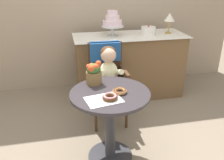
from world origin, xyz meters
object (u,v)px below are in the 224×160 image
cafe_table (110,113)px  seated_child (109,72)px  round_layer_cake (148,31)px  donut_mid (110,97)px  donut_front (120,91)px  tiered_cake_stand (112,21)px  flower_vase (94,73)px  wicker_chair (106,70)px  table_lamp (169,18)px

cafe_table → seated_child: seated_child is taller
cafe_table → round_layer_cake: (0.80, 1.26, 0.45)m
donut_mid → donut_front: bearing=43.2°
round_layer_cake → donut_mid: bearing=-120.6°
seated_child → tiered_cake_stand: tiered_cake_stand is taller
flower_vase → tiered_cake_stand: tiered_cake_stand is taller
wicker_chair → donut_mid: bearing=-93.0°
seated_child → donut_mid: size_ratio=5.48×
round_layer_cake → table_lamp: bearing=5.2°
cafe_table → tiered_cake_stand: (0.30, 1.30, 0.59)m
donut_mid → round_layer_cake: 1.63m
cafe_table → donut_front: 0.25m
seated_child → tiered_cake_stand: bearing=75.1°
seated_child → table_lamp: size_ratio=2.55×
flower_vase → round_layer_cake: round_layer_cake is taller
donut_mid → table_lamp: 1.85m
round_layer_cake → seated_child: bearing=-134.9°
donut_mid → round_layer_cake: (0.82, 1.39, 0.21)m
flower_vase → table_lamp: bearing=41.5°
wicker_chair → flower_vase: 0.58m
donut_front → tiered_cake_stand: 1.39m
wicker_chair → donut_mid: size_ratio=7.20×
donut_mid → table_lamp: bearing=51.5°
seated_child → flower_vase: seated_child is taller
tiered_cake_stand → table_lamp: (0.80, -0.01, 0.02)m
round_layer_cake → table_lamp: size_ratio=0.69×
cafe_table → donut_front: donut_front is taller
seated_child → donut_front: (-0.02, -0.60, 0.06)m
seated_child → donut_front: bearing=-92.2°
table_lamp → donut_mid: bearing=-128.5°
donut_mid → tiered_cake_stand: 1.51m
cafe_table → flower_vase: size_ratio=3.22×
donut_mid → round_layer_cake: size_ratio=0.67×
wicker_chair → seated_child: bearing=-84.2°
cafe_table → tiered_cake_stand: 1.46m
cafe_table → table_lamp: 1.80m
cafe_table → table_lamp: (1.10, 1.29, 0.61)m
wicker_chair → table_lamp: 1.24m
tiered_cake_stand → table_lamp: tiered_cake_stand is taller
seated_child → donut_front: size_ratio=5.62×
wicker_chair → table_lamp: (1.00, 0.57, 0.48)m
tiered_cake_stand → round_layer_cake: 0.52m
tiered_cake_stand → cafe_table: bearing=-103.0°
donut_mid → table_lamp: (1.13, 1.42, 0.37)m
wicker_chair → donut_mid: wicker_chair is taller
donut_front → tiered_cake_stand: (0.22, 1.33, 0.36)m
donut_front → tiered_cake_stand: bearing=80.7°
round_layer_cake → table_lamp: table_lamp is taller
donut_front → donut_mid: (-0.11, -0.10, 0.00)m
donut_mid → table_lamp: size_ratio=0.47×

